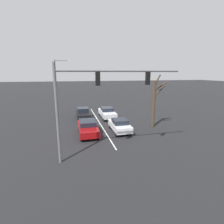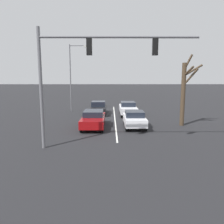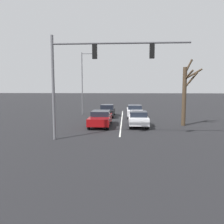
# 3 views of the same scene
# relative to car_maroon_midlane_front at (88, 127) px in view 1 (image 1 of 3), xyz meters

# --- Properties ---
(ground_plane) EXTENTS (240.00, 240.00, 0.00)m
(ground_plane) POSITION_rel_car_maroon_midlane_front_xyz_m (-1.95, -7.49, -0.75)
(ground_plane) COLOR black
(lane_stripe_left_divider) EXTENTS (0.12, 18.18, 0.01)m
(lane_stripe_left_divider) POSITION_rel_car_maroon_midlane_front_xyz_m (-1.95, -4.40, -0.74)
(lane_stripe_left_divider) COLOR silver
(lane_stripe_left_divider) RESTS_ON ground_plane
(car_maroon_midlane_front) EXTENTS (1.91, 4.72, 1.44)m
(car_maroon_midlane_front) POSITION_rel_car_maroon_midlane_front_xyz_m (0.00, 0.00, 0.00)
(car_maroon_midlane_front) COLOR maroon
(car_maroon_midlane_front) RESTS_ON ground_plane
(car_white_leftlane_front) EXTENTS (1.76, 4.00, 1.45)m
(car_white_leftlane_front) POSITION_rel_car_maroon_midlane_front_xyz_m (-3.57, 0.06, 0.01)
(car_white_leftlane_front) COLOR silver
(car_white_leftlane_front) RESTS_ON ground_plane
(car_silver_leftlane_second) EXTENTS (1.85, 4.75, 1.51)m
(car_silver_leftlane_second) POSITION_rel_car_maroon_midlane_front_xyz_m (-3.52, -6.42, 0.04)
(car_silver_leftlane_second) COLOR silver
(car_silver_leftlane_second) RESTS_ON ground_plane
(car_black_midlane_second) EXTENTS (1.80, 4.58, 1.52)m
(car_black_midlane_second) POSITION_rel_car_maroon_midlane_front_xyz_m (-0.05, -7.01, 0.01)
(car_black_midlane_second) COLOR black
(car_black_midlane_second) RESTS_ON ground_plane
(traffic_signal_gantry) EXTENTS (9.33, 0.37, 7.19)m
(traffic_signal_gantry) POSITION_rel_car_maroon_midlane_front_xyz_m (0.00, 5.68, 4.37)
(traffic_signal_gantry) COLOR slate
(traffic_signal_gantry) RESTS_ON ground_plane
(street_lamp_right_shoulder) EXTENTS (2.27, 0.24, 8.36)m
(street_lamp_right_shoulder) POSITION_rel_car_maroon_midlane_front_xyz_m (3.31, -9.15, 4.10)
(street_lamp_right_shoulder) COLOR slate
(street_lamp_right_shoulder) RESTS_ON ground_plane
(bare_tree_near) EXTENTS (1.80, 1.23, 6.31)m
(bare_tree_near) POSITION_rel_car_maroon_midlane_front_xyz_m (-8.07, -0.68, 2.44)
(bare_tree_near) COLOR #423323
(bare_tree_near) RESTS_ON ground_plane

